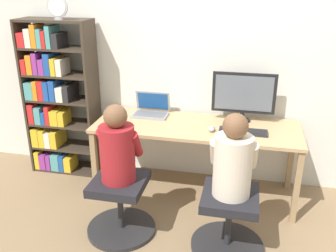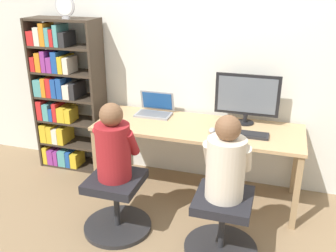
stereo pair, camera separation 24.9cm
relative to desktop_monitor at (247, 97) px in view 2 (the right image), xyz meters
name	(u,v)px [view 2 (the right image)]	position (x,y,z in m)	size (l,w,h in m)	color
ground_plane	(187,212)	(-0.40, -0.53, -0.96)	(14.00, 14.00, 0.00)	#846B4C
wall_back	(209,53)	(-0.40, 0.20, 0.34)	(10.00, 0.05, 2.60)	silver
desk	(198,133)	(-0.40, -0.20, -0.32)	(1.88, 0.67, 0.71)	tan
desktop_monitor	(247,97)	(0.00, 0.00, 0.00)	(0.58, 0.16, 0.46)	black
laptop	(155,110)	(-0.88, -0.02, -0.21)	(0.34, 0.25, 0.22)	gray
keyboard	(244,134)	(0.02, -0.29, -0.24)	(0.42, 0.14, 0.03)	#232326
computer_mouse_by_keyboard	(212,130)	(-0.25, -0.30, -0.23)	(0.06, 0.09, 0.04)	#99999E
office_chair_left	(222,224)	(-0.03, -0.95, -0.72)	(0.57, 0.57, 0.49)	#262628
office_chair_right	(117,203)	(-0.90, -0.93, -0.72)	(0.57, 0.57, 0.49)	#262628
person_at_monitor	(226,163)	(-0.03, -0.94, -0.20)	(0.34, 0.30, 0.63)	beige
person_at_laptop	(113,146)	(-0.90, -0.93, -0.20)	(0.33, 0.30, 0.62)	maroon
bookshelf	(62,96)	(-1.91, -0.04, -0.16)	(0.72, 0.31, 1.60)	#382D23
desk_clock	(65,6)	(-1.72, -0.11, 0.76)	(0.20, 0.03, 0.22)	#B2B2B7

